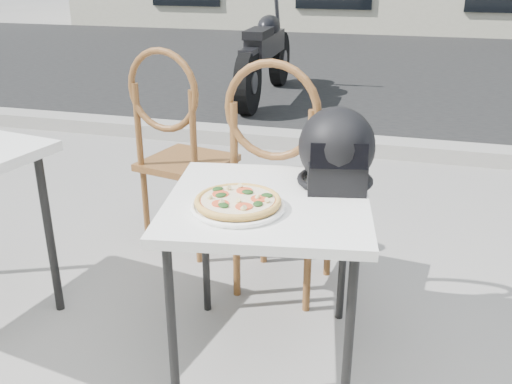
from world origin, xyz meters
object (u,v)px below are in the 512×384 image
(plate, at_px, (238,207))
(motorcycle, at_px, (266,56))
(cafe_chair_side, at_px, (178,141))
(helmet, at_px, (337,151))
(cafe_table_main, at_px, (268,214))
(cafe_chair_main, at_px, (280,170))
(pizza, at_px, (238,201))

(plate, height_order, motorcycle, motorcycle)
(cafe_chair_side, bearing_deg, helmet, 159.89)
(cafe_table_main, xyz_separation_m, motorcycle, (-1.16, 4.43, -0.15))
(plate, height_order, cafe_chair_main, cafe_chair_main)
(cafe_table_main, height_order, cafe_chair_main, cafe_chair_main)
(cafe_table_main, distance_m, plate, 0.16)
(helmet, height_order, motorcycle, motorcycle)
(pizza, bearing_deg, motorcycle, 103.40)
(cafe_table_main, height_order, helmet, helmet)
(helmet, bearing_deg, motorcycle, 96.53)
(cafe_chair_main, xyz_separation_m, motorcycle, (-1.09, 3.96, -0.15))
(pizza, bearing_deg, cafe_chair_main, 89.17)
(cafe_table_main, bearing_deg, cafe_chair_main, 98.08)
(cafe_table_main, relative_size, cafe_chair_main, 0.74)
(pizza, distance_m, cafe_chair_side, 1.08)
(pizza, height_order, motorcycle, motorcycle)
(cafe_chair_side, bearing_deg, cafe_table_main, 143.75)
(plate, xyz_separation_m, cafe_chair_side, (-0.60, 0.89, -0.08))
(cafe_table_main, distance_m, cafe_chair_side, 1.03)
(pizza, bearing_deg, cafe_chair_side, 123.89)
(cafe_table_main, relative_size, pizza, 2.62)
(plate, relative_size, helmet, 0.96)
(cafe_table_main, bearing_deg, helmet, 44.20)
(motorcycle, bearing_deg, plate, -77.78)
(helmet, xyz_separation_m, cafe_chair_main, (-0.28, 0.26, -0.19))
(cafe_chair_main, bearing_deg, cafe_chair_side, -19.84)
(cafe_table_main, xyz_separation_m, cafe_chair_main, (-0.07, 0.47, -0.00))
(plate, relative_size, cafe_chair_side, 0.31)
(plate, xyz_separation_m, cafe_chair_main, (0.01, 0.59, -0.07))
(cafe_chair_side, relative_size, motorcycle, 0.51)
(cafe_table_main, distance_m, helmet, 0.35)
(cafe_chair_main, bearing_deg, helmet, 143.17)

